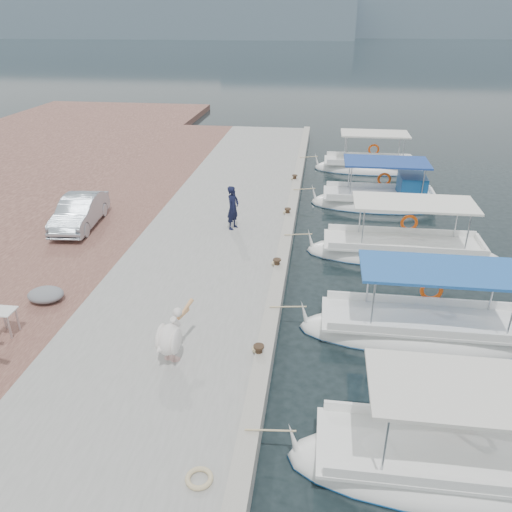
{
  "coord_description": "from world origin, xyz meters",
  "views": [
    {
      "loc": [
        0.94,
        -13.81,
        8.44
      ],
      "look_at": [
        -1.0,
        0.89,
        1.2
      ],
      "focal_mm": 35.0,
      "sensor_mm": 36.0,
      "label": 1
    }
  ],
  "objects": [
    {
      "name": "concrete_quay",
      "position": [
        -3.0,
        5.0,
        0.25
      ],
      "size": [
        6.0,
        40.0,
        0.5
      ],
      "primitive_type": "cube",
      "color": "gray",
      "rests_on": "ground"
    },
    {
      "name": "parked_car",
      "position": [
        -8.72,
        4.17,
        1.13
      ],
      "size": [
        1.68,
        3.92,
        1.26
      ],
      "primitive_type": "imported",
      "rotation": [
        0.0,
        0.0,
        0.09
      ],
      "color": "#AAB7C2",
      "rests_on": "cobblestone_strip"
    },
    {
      "name": "fishing_caique_d",
      "position": [
        3.95,
        9.63,
        0.2
      ],
      "size": [
        6.51,
        2.44,
        2.83
      ],
      "color": "white",
      "rests_on": "ground"
    },
    {
      "name": "tarp_bundle",
      "position": [
        -7.16,
        -1.61,
        0.7
      ],
      "size": [
        1.1,
        0.9,
        0.4
      ],
      "primitive_type": "ellipsoid",
      "color": "slate",
      "rests_on": "cobblestone_strip"
    },
    {
      "name": "fishing_caique_b",
      "position": [
        4.15,
        -1.33,
        0.12
      ],
      "size": [
        7.12,
        2.13,
        2.83
      ],
      "color": "white",
      "rests_on": "ground"
    },
    {
      "name": "ground",
      "position": [
        0.0,
        0.0,
        0.0
      ],
      "size": [
        400.0,
        400.0,
        0.0
      ],
      "primitive_type": "plane",
      "color": "black",
      "rests_on": "ground"
    },
    {
      "name": "mooring_bollards",
      "position": [
        -0.35,
        1.5,
        0.69
      ],
      "size": [
        0.28,
        20.28,
        0.33
      ],
      "color": "black",
      "rests_on": "concrete_quay"
    },
    {
      "name": "distant_hills",
      "position": [
        29.61,
        201.49,
        7.61
      ],
      "size": [
        330.0,
        60.0,
        18.0
      ],
      "color": "slate",
      "rests_on": "ground"
    },
    {
      "name": "folding_table",
      "position": [
        -7.3,
        -3.39,
        1.02
      ],
      "size": [
        0.55,
        0.55,
        0.73
      ],
      "color": "silver",
      "rests_on": "cobblestone_strip"
    },
    {
      "name": "rope_coil",
      "position": [
        -0.99,
        -7.41,
        0.55
      ],
      "size": [
        0.54,
        0.54,
        0.1
      ],
      "primitive_type": "torus",
      "color": "#C6B284",
      "rests_on": "concrete_quay"
    },
    {
      "name": "fishing_caique_c",
      "position": [
        4.26,
        4.03,
        0.12
      ],
      "size": [
        7.34,
        2.21,
        2.83
      ],
      "color": "white",
      "rests_on": "ground"
    },
    {
      "name": "fishing_caique_e",
      "position": [
        3.81,
        15.74,
        0.12
      ],
      "size": [
        6.43,
        2.32,
        2.83
      ],
      "color": "white",
      "rests_on": "ground"
    },
    {
      "name": "fisherman",
      "position": [
        -2.45,
        4.77,
        1.4
      ],
      "size": [
        0.63,
        0.76,
        1.79
      ],
      "primitive_type": "imported",
      "rotation": [
        0.0,
        0.0,
        1.22
      ],
      "color": "black",
      "rests_on": "concrete_quay"
    },
    {
      "name": "quay_curb",
      "position": [
        -0.22,
        5.0,
        0.56
      ],
      "size": [
        0.44,
        40.0,
        0.12
      ],
      "primitive_type": "cube",
      "color": "gray",
      "rests_on": "concrete_quay"
    },
    {
      "name": "pelican",
      "position": [
        -2.54,
        -3.9,
        1.16
      ],
      "size": [
        0.8,
        1.66,
        1.28
      ],
      "color": "tan",
      "rests_on": "concrete_quay"
    },
    {
      "name": "cobblestone_strip",
      "position": [
        -8.0,
        5.0,
        0.25
      ],
      "size": [
        4.0,
        40.0,
        0.5
      ],
      "primitive_type": "cube",
      "color": "brown",
      "rests_on": "ground"
    },
    {
      "name": "fishing_caique_a",
      "position": [
        3.86,
        -6.18,
        0.13
      ],
      "size": [
        6.55,
        2.19,
        2.83
      ],
      "color": "white",
      "rests_on": "ground"
    }
  ]
}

